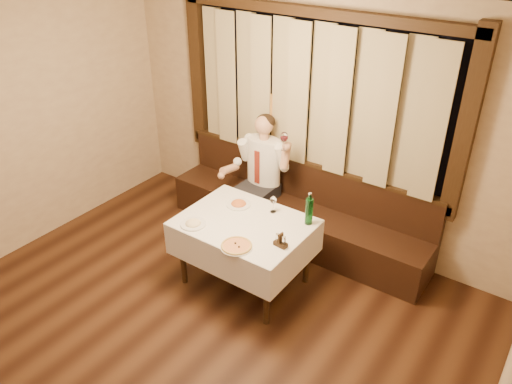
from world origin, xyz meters
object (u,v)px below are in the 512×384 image
Objects in this scene: cruet_caddy at (281,242)px; pasta_cream at (193,222)px; green_bottle at (309,211)px; seated_man at (260,167)px; pasta_red at (239,202)px; pizza at (237,246)px; banquette at (296,214)px; dining_table at (244,231)px.

pasta_cream is at bearing -162.00° from cruet_caddy.
seated_man is at bearing 148.86° from green_bottle.
green_bottle is at bearing -31.14° from seated_man.
green_bottle is (0.77, 0.12, 0.11)m from pasta_red.
seated_man is (-0.08, 1.26, 0.05)m from pasta_cream.
pizza is at bearing -63.81° from seated_man.
banquette reaches higher than pizza.
pasta_red is at bearing -72.93° from seated_man.
dining_table is 0.52m from pasta_cream.
banquette reaches higher than dining_table.
cruet_caddy is at bearing -92.47° from green_bottle.
dining_table is at bearing 170.70° from cruet_caddy.
seated_man is (-0.96, 1.07, 0.03)m from cruet_caddy.
pasta_red is 0.78m from green_bottle.
pasta_red is at bearing 136.86° from dining_table.
seated_man is at bearing 93.57° from pasta_cream.
green_bottle reaches higher than dining_table.
dining_table is 0.44m from pizza.
dining_table is at bearing -90.00° from banquette.
pasta_cream is at bearing -138.56° from dining_table.
banquette is 12.81× the size of pasta_cream.
pizza is at bearing -115.20° from green_bottle.
seated_man reaches higher than dining_table.
pasta_red is (-0.24, -0.80, 0.48)m from banquette.
cruet_caddy reaches higher than dining_table.
pasta_red is 0.82m from cruet_caddy.
dining_table is 1.05m from seated_man.
pasta_red is (-0.43, 0.60, 0.02)m from pizza.
green_bottle reaches higher than banquette.
pasta_cream is at bearing 175.09° from pizza.
dining_table is at bearing -147.42° from green_bottle.
banquette is at bearing 74.52° from pasta_cream.
pasta_cream is at bearing -104.26° from pasta_red.
cruet_caddy reaches higher than pasta_cream.
seated_man is at bearing 116.19° from pizza.
pizza is 0.40m from cruet_caddy.
dining_table is (0.00, -1.02, 0.34)m from banquette.
seated_man is (-0.22, 0.71, 0.05)m from pasta_red.
pizza is at bearing -54.58° from pasta_red.
pasta_red is at bearing -106.32° from banquette.
pizza is 0.81m from green_bottle.
cruet_caddy is (0.32, 0.25, 0.04)m from pizza.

